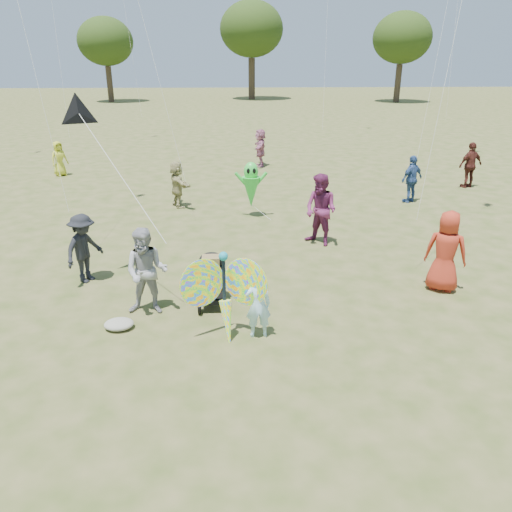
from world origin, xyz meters
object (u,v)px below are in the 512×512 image
(crowd_g, at_px, (59,159))
(child_girl, at_px, (258,305))
(crowd_e, at_px, (321,210))
(crowd_d, at_px, (177,184))
(crowd_h, at_px, (470,165))
(adult_man, at_px, (147,272))
(jogging_stroller, at_px, (212,277))
(crowd_c, at_px, (412,179))
(butterfly_kite, at_px, (225,295))
(alien_kite, at_px, (251,187))
(crowd_b, at_px, (84,248))
(crowd_j, at_px, (260,148))
(crowd_a, at_px, (446,251))

(crowd_g, bearing_deg, child_girl, -106.36)
(child_girl, bearing_deg, crowd_e, -117.03)
(crowd_d, relative_size, crowd_h, 0.89)
(adult_man, height_order, jogging_stroller, adult_man)
(child_girl, bearing_deg, crowd_g, -65.39)
(crowd_d, xyz_separation_m, crowd_g, (-5.46, 5.05, -0.05))
(crowd_c, height_order, crowd_d, crowd_c)
(butterfly_kite, bearing_deg, crowd_d, 100.92)
(child_girl, xyz_separation_m, jogging_stroller, (-0.87, 1.30, -0.01))
(crowd_d, height_order, alien_kite, alien_kite)
(adult_man, height_order, crowd_h, adult_man)
(adult_man, bearing_deg, crowd_b, 141.34)
(crowd_h, height_order, crowd_j, crowd_h)
(crowd_a, bearing_deg, crowd_j, -49.57)
(crowd_g, distance_m, butterfly_kite, 15.35)
(alien_kite, bearing_deg, crowd_a, -54.73)
(crowd_a, xyz_separation_m, crowd_h, (4.64, 8.93, -0.02))
(crowd_e, distance_m, crowd_j, 10.55)
(crowd_j, bearing_deg, crowd_c, 39.65)
(child_girl, relative_size, jogging_stroller, 1.15)
(adult_man, distance_m, crowd_j, 14.50)
(crowd_c, xyz_separation_m, alien_kite, (-5.60, -1.45, 0.16))
(crowd_h, xyz_separation_m, jogging_stroller, (-9.59, -9.40, -0.25))
(adult_man, bearing_deg, crowd_c, 50.06)
(crowd_d, xyz_separation_m, crowd_j, (3.16, 6.65, 0.07))
(crowd_a, height_order, alien_kite, crowd_a)
(child_girl, height_order, butterfly_kite, butterfly_kite)
(crowd_e, relative_size, crowd_j, 1.14)
(crowd_h, bearing_deg, crowd_c, 15.94)
(adult_man, relative_size, alien_kite, 1.00)
(crowd_c, xyz_separation_m, crowd_g, (-13.46, 4.86, -0.09))
(crowd_c, height_order, crowd_j, crowd_j)
(crowd_e, relative_size, jogging_stroller, 1.76)
(crowd_h, bearing_deg, crowd_e, 23.72)
(crowd_g, xyz_separation_m, crowd_h, (16.41, -2.90, 0.14))
(crowd_a, relative_size, crowd_h, 1.02)
(crowd_a, xyz_separation_m, crowd_d, (-6.32, 6.79, -0.11))
(child_girl, bearing_deg, jogging_stroller, -61.17)
(crowd_d, bearing_deg, adult_man, 156.34)
(crowd_b, xyz_separation_m, crowd_e, (5.63, 2.10, 0.17))
(crowd_j, bearing_deg, jogging_stroller, -4.58)
(adult_man, height_order, butterfly_kite, adult_man)
(crowd_b, bearing_deg, crowd_a, -66.48)
(crowd_b, bearing_deg, crowd_d, 15.62)
(crowd_e, bearing_deg, crowd_d, -176.18)
(crowd_b, bearing_deg, butterfly_kite, -100.11)
(jogging_stroller, xyz_separation_m, alien_kite, (1.04, 5.99, 0.36))
(child_girl, bearing_deg, crowd_b, -39.79)
(crowd_d, bearing_deg, crowd_h, -103.63)
(crowd_b, xyz_separation_m, jogging_stroller, (2.85, -1.29, -0.17))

